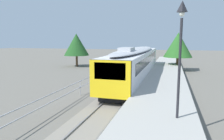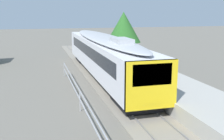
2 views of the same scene
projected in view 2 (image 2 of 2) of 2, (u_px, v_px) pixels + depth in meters
ground_plane at (83, 105)px, 16.76m from camera, size 160.00×160.00×0.00m
track_rails at (129, 100)px, 17.53m from camera, size 3.20×60.00×0.14m
commuter_train at (104, 53)px, 23.43m from camera, size 2.82×20.75×3.74m
station_platform at (175, 90)px, 18.29m from camera, size 3.90×60.00×0.90m
tree_behind_station_far at (124, 27)px, 32.78m from camera, size 4.14×4.14×5.61m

